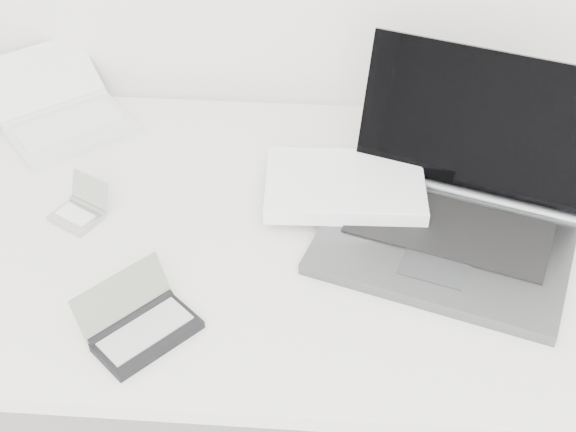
# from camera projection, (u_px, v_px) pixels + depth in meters

# --- Properties ---
(desk) EXTENTS (1.60, 0.80, 0.73)m
(desk) POSITION_uv_depth(u_px,v_px,m) (306.00, 247.00, 1.45)
(desk) COLOR white
(desk) RESTS_ON ground
(laptop_large) EXTENTS (0.58, 0.48, 0.28)m
(laptop_large) POSITION_uv_depth(u_px,v_px,m) (421.00, 203.00, 1.40)
(laptop_large) COLOR #525456
(laptop_large) RESTS_ON desk
(netbook_open_white) EXTENTS (0.36, 0.37, 0.11)m
(netbook_open_white) POSITION_uv_depth(u_px,v_px,m) (62.00, 115.00, 1.65)
(netbook_open_white) COLOR white
(netbook_open_white) RESTS_ON desk
(pda_silver) EXTENTS (0.11, 0.11, 0.07)m
(pda_silver) POSITION_uv_depth(u_px,v_px,m) (80.00, 210.00, 1.43)
(pda_silver) COLOR #B7B7BB
(pda_silver) RESTS_ON desk
(palmtop_charcoal) EXTENTS (0.19, 0.20, 0.08)m
(palmtop_charcoal) POSITION_uv_depth(u_px,v_px,m) (140.00, 326.00, 1.22)
(palmtop_charcoal) COLOR black
(palmtop_charcoal) RESTS_ON desk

